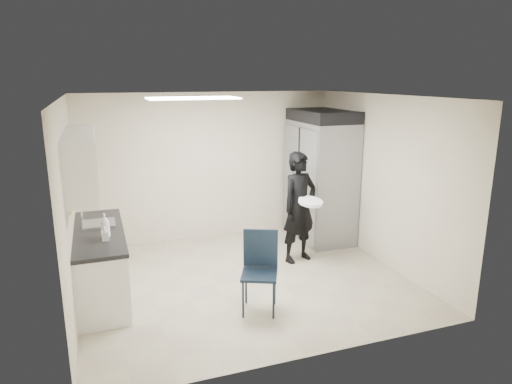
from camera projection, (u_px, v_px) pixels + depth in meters
name	position (u px, v px, depth m)	size (l,w,h in m)	color
floor	(245.00, 280.00, 6.59)	(4.50, 4.50, 0.00)	tan
ceiling	(244.00, 96.00, 5.95)	(4.50, 4.50, 0.00)	silver
back_wall	(210.00, 167.00, 8.10)	(4.50, 4.50, 0.00)	beige
left_wall	(69.00, 208.00, 5.54)	(4.00, 4.00, 0.00)	beige
right_wall	(384.00, 181.00, 7.00)	(4.00, 4.00, 0.00)	beige
ceiling_panel	(193.00, 98.00, 6.13)	(1.20, 0.60, 0.02)	white
lower_counter	(101.00, 265.00, 6.04)	(0.60, 1.90, 0.86)	silver
countertop	(98.00, 232.00, 5.92)	(0.64, 1.95, 0.05)	black
sink	(99.00, 228.00, 6.16)	(0.42, 0.40, 0.14)	gray
faucet	(82.00, 218.00, 6.06)	(0.02, 0.02, 0.24)	silver
upper_cabinets	(81.00, 162.00, 5.65)	(0.35, 1.80, 0.75)	silver
towel_dispenser	(79.00, 163.00, 6.73)	(0.22, 0.30, 0.35)	black
notice_sticker_left	(71.00, 212.00, 5.66)	(0.00, 0.12, 0.07)	yellow
notice_sticker_right	(72.00, 211.00, 5.85)	(0.00, 0.12, 0.07)	yellow
commercial_fridge	(320.00, 181.00, 8.09)	(0.80, 1.35, 2.10)	gray
fridge_compressor	(323.00, 116.00, 7.81)	(0.80, 1.35, 0.20)	black
folding_chair	(259.00, 275.00, 5.61)	(0.43, 0.43, 0.98)	black
man_tuxedo	(299.00, 207.00, 7.11)	(0.64, 0.43, 1.75)	black
bucket_lid	(311.00, 202.00, 6.88)	(0.37, 0.37, 0.05)	white
soap_bottle_a	(105.00, 225.00, 5.64)	(0.12, 0.12, 0.31)	white
soap_bottle_b	(105.00, 234.00, 5.54)	(0.08, 0.08, 0.18)	#9F9FAA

